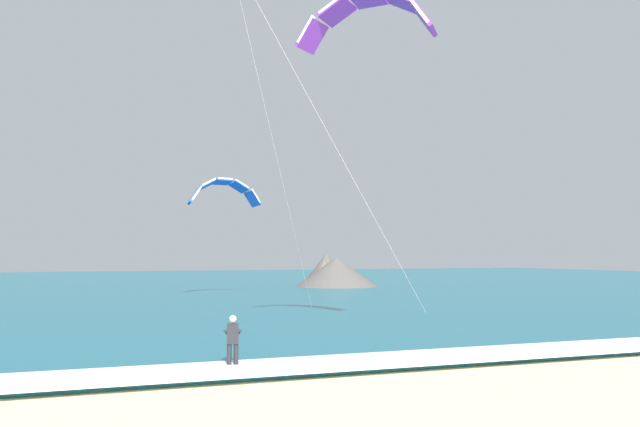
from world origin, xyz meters
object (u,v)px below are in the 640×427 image
surfboard (233,372)px  kitesurfer (233,341)px  kite_distant (224,189)px  kite_primary (366,14)px

surfboard → kitesurfer: (0.01, 0.02, 0.91)m
surfboard → kite_distant: kite_distant is taller
kite_primary → kite_distant: kite_primary is taller
kite_primary → kite_distant: (1.69, 28.45, -5.04)m
surfboard → kite_primary: kite_primary is taller
surfboard → kitesurfer: 0.91m
surfboard → kitesurfer: size_ratio=0.87×
surfboard → kitesurfer: kitesurfer is taller
surfboard → kite_distant: size_ratio=0.25×
kitesurfer → kite_primary: (7.32, 5.88, 12.53)m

